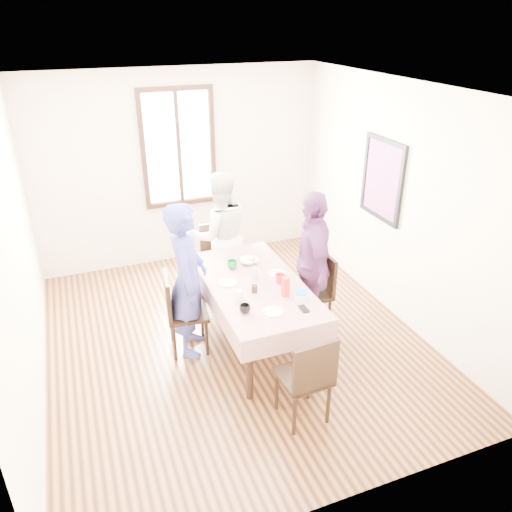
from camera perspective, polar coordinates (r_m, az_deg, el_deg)
name	(u,v)px	position (r m, az deg, el deg)	size (l,w,h in m)	color
ground	(234,338)	(5.68, -2.57, -9.44)	(4.50, 4.50, 0.00)	black
back_wall	(180,169)	(7.06, -8.79, 9.86)	(4.00, 4.00, 0.00)	beige
right_wall	(397,204)	(5.90, 15.96, 5.82)	(4.50, 4.50, 0.00)	beige
window_frame	(178,148)	(6.97, -8.93, 12.19)	(1.02, 0.06, 1.62)	black
window_pane	(178,148)	(6.98, -8.94, 12.20)	(0.90, 0.02, 1.50)	white
art_poster	(383,179)	(6.05, 14.38, 8.54)	(0.04, 0.76, 0.96)	red
dining_table	(254,314)	(5.40, -0.19, -6.69)	(0.84, 1.74, 0.75)	black
tablecloth	(254,283)	(5.20, -0.20, -3.17)	(0.96, 1.86, 0.01)	#54040B
chair_left	(187,313)	(5.32, -7.90, -6.49)	(0.42, 0.42, 0.91)	black
chair_right	(310,293)	(5.65, 6.24, -4.29)	(0.42, 0.42, 0.91)	black
chair_far	(221,261)	(6.34, -4.07, -0.56)	(0.42, 0.42, 0.91)	black
chair_near	(303,376)	(4.47, 5.46, -13.60)	(0.42, 0.42, 0.91)	black
person_left	(187,280)	(5.13, -7.97, -2.81)	(0.61, 0.40, 1.68)	#393E93
person_far	(221,236)	(6.17, -4.11, 2.34)	(0.79, 0.62, 1.63)	silver
person_right	(310,264)	(5.46, 6.26, -0.89)	(0.98, 0.41, 1.67)	#623065
mug_black	(245,309)	(4.69, -1.29, -6.11)	(0.11, 0.11, 0.08)	black
mug_flag	(280,279)	(5.18, 2.78, -2.64)	(0.11, 0.11, 0.10)	red
mug_green	(232,264)	(5.48, -2.78, -0.98)	(0.12, 0.12, 0.09)	#0C7226
serving_bowl	(249,261)	(5.59, -0.84, -0.59)	(0.21, 0.21, 0.05)	white
juice_carton	(286,287)	(4.93, 3.42, -3.54)	(0.07, 0.07, 0.21)	red
butter_tub	(301,296)	(4.92, 5.17, -4.60)	(0.13, 0.13, 0.07)	white
jam_jar	(255,289)	(5.01, -0.16, -3.80)	(0.06, 0.06, 0.08)	black
drinking_glass	(239,296)	(4.86, -1.92, -4.59)	(0.08, 0.08, 0.11)	silver
smartphone	(304,309)	(4.78, 5.53, -6.09)	(0.07, 0.14, 0.01)	black
flower_vase	(255,273)	(5.24, -0.17, -1.99)	(0.07, 0.07, 0.14)	silver
plate_left	(228,283)	(5.20, -3.28, -3.07)	(0.20, 0.20, 0.01)	white
plate_right	(277,274)	(5.37, 2.42, -2.03)	(0.20, 0.20, 0.01)	white
plate_near	(273,312)	(4.71, 1.98, -6.42)	(0.20, 0.20, 0.01)	white
butter_lid	(301,292)	(4.90, 5.19, -4.21)	(0.12, 0.12, 0.01)	blue
flower_bunch	(254,263)	(5.18, -0.18, -0.83)	(0.09, 0.09, 0.10)	yellow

